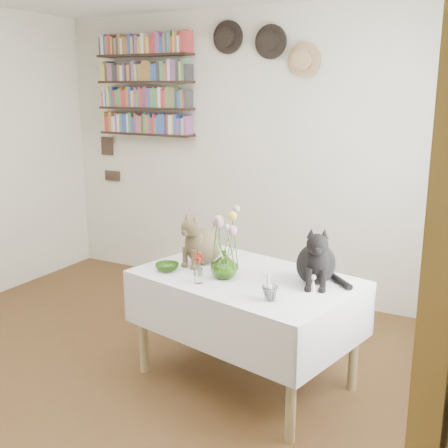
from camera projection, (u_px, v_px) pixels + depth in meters
The scene contains 15 objects.
room at pixel (77, 200), 3.04m from camera, with size 4.08×4.58×2.58m.
curtain at pixel (444, 280), 2.08m from camera, with size 0.12×0.38×2.10m, color brown.
dining_table at pixel (246, 303), 3.50m from camera, with size 1.47×1.11×0.71m.
tabby_cat at pixel (204, 237), 3.68m from camera, with size 0.24×0.30×0.36m, color brown, non-canonical shape.
black_cat at pixel (316, 253), 3.30m from camera, with size 0.25×0.31×0.37m, color black, non-canonical shape.
flower_vase at pixel (224, 264), 3.41m from camera, with size 0.17×0.17×0.17m, color #6AAF31.
green_bowl at pixel (167, 267), 3.55m from camera, with size 0.15×0.15×0.05m, color #6AAF31.
drinking_glass at pixel (270, 293), 3.06m from camera, with size 0.09×0.09×0.08m, color white.
candlestick at pixel (268, 291), 3.06m from camera, with size 0.04×0.04×0.16m.
berry_jar at pixel (198, 267), 3.32m from camera, with size 0.06×0.06×0.22m.
porcelain_figurine at pixel (313, 284), 3.19m from camera, with size 0.05×0.05×0.10m.
flower_bouquet at pixel (225, 224), 3.36m from camera, with size 0.17×0.13×0.39m.
bookshelf_unit at pixel (145, 86), 5.24m from camera, with size 1.00×0.16×0.91m.
wall_hats at pixel (266, 46), 4.63m from camera, with size 0.98×0.09×0.48m.
wall_art_plaques at pixel (109, 158), 5.72m from camera, with size 0.21×0.02×0.44m.
Camera 1 is at (2.12, -2.24, 1.85)m, focal length 45.00 mm.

